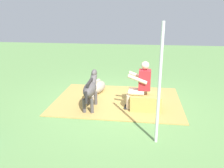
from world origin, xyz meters
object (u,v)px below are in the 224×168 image
person_seated (140,84)px  pony_standing (90,88)px  tent_pole_left (159,86)px  pony_lying (96,88)px  hay_bale (146,102)px

person_seated → pony_standing: bearing=3.4°
pony_standing → tent_pole_left: tent_pole_left is taller
person_seated → tent_pole_left: size_ratio=0.55×
pony_standing → pony_lying: size_ratio=0.99×
hay_bale → pony_standing: pony_standing is taller
hay_bale → pony_lying: hay_bale is taller
hay_bale → pony_lying: size_ratio=0.59×
tent_pole_left → pony_standing: bearing=-41.9°
pony_standing → person_seated: bearing=-176.6°
person_seated → pony_standing: size_ratio=0.97×
pony_lying → tent_pole_left: size_ratio=0.58×
person_seated → pony_lying: 1.80m
hay_bale → pony_lying: 1.86m
person_seated → tent_pole_left: bearing=103.1°
person_seated → pony_standing: 1.31m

